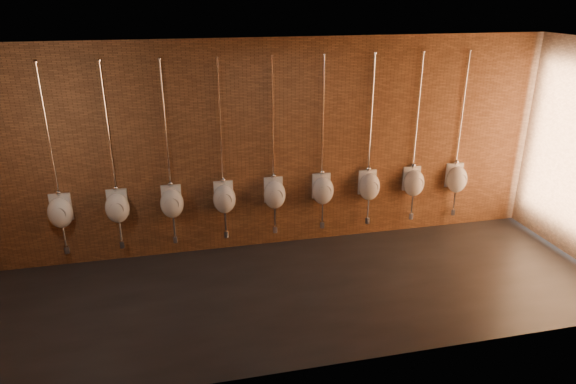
# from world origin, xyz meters

# --- Properties ---
(ground) EXTENTS (8.50, 8.50, 0.00)m
(ground) POSITION_xyz_m (0.00, 0.00, 0.00)
(ground) COLOR black
(ground) RESTS_ON ground
(room_shell) EXTENTS (8.54, 3.04, 3.22)m
(room_shell) POSITION_xyz_m (0.00, 0.00, 2.01)
(room_shell) COLOR black
(room_shell) RESTS_ON ground
(urinal_0) EXTENTS (0.36, 0.32, 2.71)m
(urinal_0) POSITION_xyz_m (-3.20, 1.38, 0.90)
(urinal_0) COLOR white
(urinal_0) RESTS_ON ground
(urinal_1) EXTENTS (0.36, 0.32, 2.71)m
(urinal_1) POSITION_xyz_m (-2.42, 1.38, 0.90)
(urinal_1) COLOR white
(urinal_1) RESTS_ON ground
(urinal_2) EXTENTS (0.36, 0.32, 2.71)m
(urinal_2) POSITION_xyz_m (-1.65, 1.38, 0.90)
(urinal_2) COLOR white
(urinal_2) RESTS_ON ground
(urinal_3) EXTENTS (0.36, 0.32, 2.71)m
(urinal_3) POSITION_xyz_m (-0.88, 1.38, 0.90)
(urinal_3) COLOR white
(urinal_3) RESTS_ON ground
(urinal_4) EXTENTS (0.36, 0.32, 2.71)m
(urinal_4) POSITION_xyz_m (-0.11, 1.38, 0.90)
(urinal_4) COLOR white
(urinal_4) RESTS_ON ground
(urinal_5) EXTENTS (0.36, 0.32, 2.71)m
(urinal_5) POSITION_xyz_m (0.66, 1.38, 0.90)
(urinal_5) COLOR white
(urinal_5) RESTS_ON ground
(urinal_6) EXTENTS (0.36, 0.32, 2.71)m
(urinal_6) POSITION_xyz_m (1.43, 1.38, 0.90)
(urinal_6) COLOR white
(urinal_6) RESTS_ON ground
(urinal_7) EXTENTS (0.36, 0.32, 2.71)m
(urinal_7) POSITION_xyz_m (2.20, 1.38, 0.90)
(urinal_7) COLOR white
(urinal_7) RESTS_ON ground
(urinal_8) EXTENTS (0.36, 0.32, 2.71)m
(urinal_8) POSITION_xyz_m (2.97, 1.38, 0.90)
(urinal_8) COLOR white
(urinal_8) RESTS_ON ground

